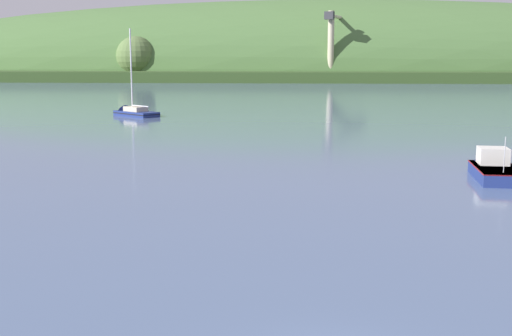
% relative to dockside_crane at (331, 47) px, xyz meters
% --- Properties ---
extents(far_shoreline_hill, '(504.23, 106.93, 57.83)m').
position_rel_dockside_crane_xyz_m(far_shoreline_hill, '(-0.59, 34.49, -11.01)').
color(far_shoreline_hill, '#314A21').
rests_on(far_shoreline_hill, ground).
extents(dockside_crane, '(6.50, 15.32, 22.62)m').
position_rel_dockside_crane_xyz_m(dockside_crane, '(0.00, 0.00, 0.00)').
color(dockside_crane, '#4C4C51').
rests_on(dockside_crane, ground).
extents(sailboat_near_mooring, '(8.26, 7.29, 13.83)m').
position_rel_dockside_crane_xyz_m(sailboat_near_mooring, '(-29.19, -124.52, -10.98)').
color(sailboat_near_mooring, navy).
rests_on(sailboat_near_mooring, ground).
extents(fishing_boat_moored, '(3.17, 6.88, 4.38)m').
position_rel_dockside_crane_xyz_m(fishing_boat_moored, '(10.97, -169.21, -10.71)').
color(fishing_boat_moored, navy).
rests_on(fishing_boat_moored, ground).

